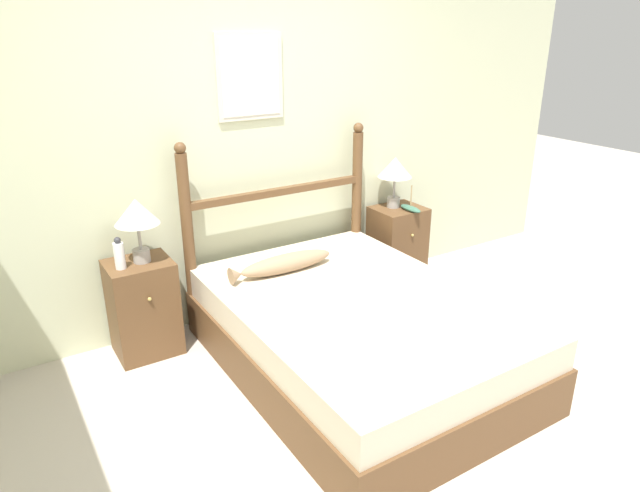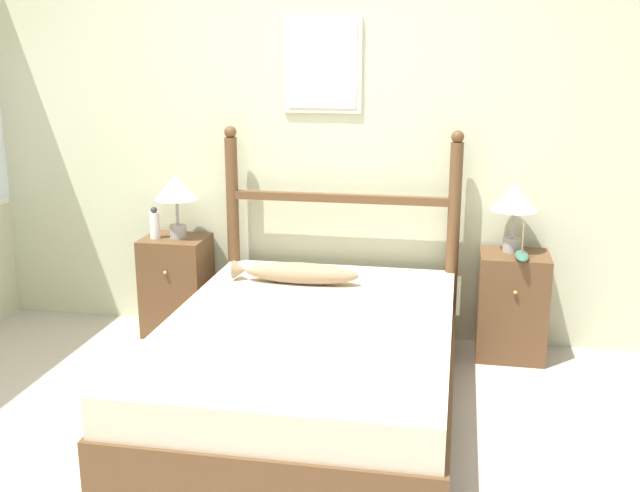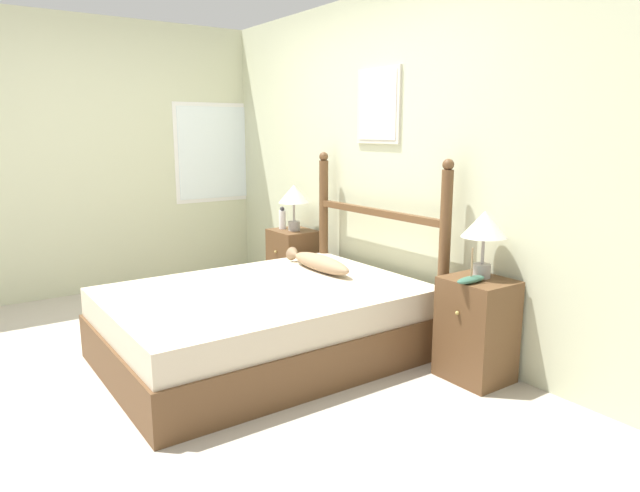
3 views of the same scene
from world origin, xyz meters
The scene contains 11 objects.
ground_plane centered at (0.00, 0.00, 0.00)m, with size 16.00×16.00×0.00m, color #B7AD9E.
wall_back centered at (0.00, 1.73, 1.28)m, with size 6.40×0.08×2.55m.
bed centered at (0.25, 0.59, 0.24)m, with size 1.46×2.06×0.49m.
headboard centered at (0.25, 1.58, 0.72)m, with size 1.46×0.08×1.35m.
nightstand_left centered at (-0.81, 1.50, 0.32)m, with size 0.40×0.37×0.64m.
nightstand_right centered at (1.30, 1.50, 0.32)m, with size 0.40×0.37×0.64m.
table_lamp_left centered at (-0.79, 1.49, 0.95)m, with size 0.27×0.27×0.41m.
table_lamp_right centered at (1.28, 1.54, 0.95)m, with size 0.27×0.27×0.41m.
bottle centered at (-0.93, 1.46, 0.74)m, with size 0.06×0.06×0.21m.
model_boat centered at (1.33, 1.39, 0.66)m, with size 0.08×0.23×0.21m.
fish_pillow centered at (0.05, 1.18, 0.55)m, with size 0.74×0.15×0.12m.
Camera 2 is at (0.96, -2.88, 1.82)m, focal length 42.00 mm.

